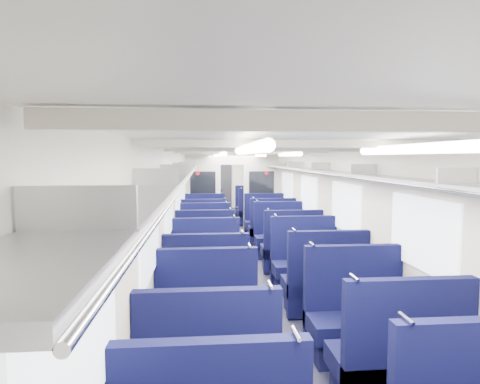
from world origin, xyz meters
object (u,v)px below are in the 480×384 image
(seat_8, at_px, (206,292))
(seat_22, at_px, (204,209))
(end_door, at_px, (223,185))
(seat_16, at_px, (205,232))
(seat_4, at_px, (208,384))
(seat_7, at_px, (357,322))
(seat_11, at_px, (305,267))
(seat_14, at_px, (205,242))
(seat_13, at_px, (291,252))
(seat_17, at_px, (272,231))
(seat_6, at_px, (207,328))
(seat_12, at_px, (205,251))
(seat_5, at_px, (399,367))
(seat_18, at_px, (205,224))
(seat_10, at_px, (206,270))
(seat_15, at_px, (279,239))
(seat_23, at_px, (251,209))
(seat_9, at_px, (324,287))
(seat_20, at_px, (205,214))
(seat_21, at_px, (255,213))
(seat_19, at_px, (265,224))
(bulkhead, at_px, (232,190))

(seat_8, bearing_deg, seat_22, 90.00)
(end_door, relative_size, seat_16, 1.60)
(seat_4, height_order, seat_7, same)
(seat_11, xyz_separation_m, seat_14, (-1.66, 2.23, 0.00))
(seat_13, bearing_deg, seat_17, 90.00)
(seat_4, bearing_deg, seat_13, 70.12)
(seat_6, height_order, seat_12, same)
(seat_5, bearing_deg, seat_18, 101.86)
(seat_10, bearing_deg, seat_22, 90.00)
(seat_15, distance_m, seat_22, 5.77)
(seat_8, distance_m, seat_15, 3.91)
(seat_4, xyz_separation_m, seat_8, (0.00, 2.29, 0.00))
(seat_17, bearing_deg, seat_22, 110.41)
(seat_7, xyz_separation_m, seat_12, (-1.66, 3.64, 0.00))
(seat_17, relative_size, seat_23, 1.00)
(seat_16, xyz_separation_m, seat_23, (1.66, 4.46, 0.00))
(seat_9, xyz_separation_m, seat_14, (-1.66, 3.34, 0.00))
(seat_8, height_order, seat_20, same)
(seat_13, relative_size, seat_21, 1.00)
(seat_8, height_order, seat_19, same)
(seat_6, relative_size, seat_9, 1.00)
(seat_11, relative_size, seat_14, 1.00)
(end_door, distance_m, seat_15, 9.20)
(seat_13, height_order, seat_18, same)
(seat_18, bearing_deg, seat_19, -0.92)
(seat_8, relative_size, seat_17, 1.00)
(seat_15, bearing_deg, seat_16, 148.66)
(seat_22, xyz_separation_m, seat_23, (1.66, -0.06, 0.00))
(seat_7, height_order, seat_13, same)
(end_door, relative_size, seat_5, 1.60)
(seat_8, bearing_deg, seat_13, 54.18)
(seat_12, relative_size, seat_21, 1.00)
(seat_16, bearing_deg, seat_13, -53.65)
(seat_12, xyz_separation_m, seat_14, (0.00, 0.95, 0.00))
(seat_16, bearing_deg, seat_7, -73.82)
(seat_7, height_order, seat_8, same)
(seat_11, relative_size, seat_21, 1.00)
(bulkhead, relative_size, seat_5, 2.24)
(seat_15, bearing_deg, seat_21, 90.00)
(seat_15, height_order, seat_18, same)
(end_door, distance_m, seat_14, 9.32)
(end_door, height_order, seat_4, end_door)
(seat_17, distance_m, seat_20, 3.63)
(seat_12, bearing_deg, seat_22, 90.00)
(seat_21, bearing_deg, seat_22, 144.74)
(seat_18, xyz_separation_m, seat_22, (0.00, 3.32, 0.00))
(seat_12, distance_m, seat_13, 1.67)
(seat_16, xyz_separation_m, seat_18, (0.00, 1.20, 0.00))
(seat_14, bearing_deg, seat_22, 90.00)
(seat_11, height_order, seat_20, same)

